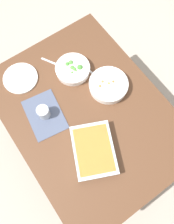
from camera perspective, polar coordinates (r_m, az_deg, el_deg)
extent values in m
plane|color=#B2A899|center=(2.06, 0.00, -6.90)|extent=(6.00, 6.00, 0.00)
cube|color=brown|center=(1.37, 0.00, -0.28)|extent=(1.20, 0.90, 0.04)
cylinder|color=brown|center=(1.90, -19.40, 2.26)|extent=(0.06, 0.06, 0.70)
cylinder|color=brown|center=(2.00, 0.26, 14.40)|extent=(0.06, 0.06, 0.70)
cylinder|color=brown|center=(1.79, 20.98, -10.81)|extent=(0.06, 0.06, 0.70)
cube|color=#4C5670|center=(1.36, -10.71, -0.66)|extent=(0.31, 0.24, 0.00)
cylinder|color=white|center=(1.39, 5.48, 6.79)|extent=(0.24, 0.24, 0.05)
torus|color=white|center=(1.37, 5.57, 7.23)|extent=(0.24, 0.24, 0.01)
cylinder|color=olive|center=(1.39, 5.49, 6.84)|extent=(0.19, 0.19, 0.03)
sphere|color=olive|center=(1.38, 3.96, 7.61)|extent=(0.02, 0.02, 0.02)
sphere|color=silver|center=(1.38, 6.51, 7.73)|extent=(0.02, 0.02, 0.02)
sphere|color=#C66633|center=(1.38, 6.70, 7.59)|extent=(0.02, 0.02, 0.02)
sphere|color=silver|center=(1.36, 5.84, 5.57)|extent=(0.02, 0.02, 0.02)
sphere|color=olive|center=(1.36, 3.33, 6.53)|extent=(0.02, 0.02, 0.02)
sphere|color=olive|center=(1.37, 5.56, 7.17)|extent=(0.02, 0.02, 0.02)
cylinder|color=white|center=(1.44, -3.62, 10.77)|extent=(0.21, 0.21, 0.05)
torus|color=white|center=(1.43, -3.67, 11.20)|extent=(0.22, 0.22, 0.01)
cylinder|color=#8CB272|center=(1.44, -3.63, 10.82)|extent=(0.17, 0.17, 0.02)
sphere|color=#3D7A33|center=(1.42, -3.45, 11.00)|extent=(0.02, 0.02, 0.02)
sphere|color=#569E42|center=(1.43, -3.78, 11.17)|extent=(0.03, 0.03, 0.03)
sphere|color=#478C38|center=(1.42, -1.81, 11.26)|extent=(0.04, 0.04, 0.04)
sphere|color=#569E42|center=(1.41, -3.79, 9.90)|extent=(0.02, 0.02, 0.02)
sphere|color=#569E42|center=(1.42, -2.78, 10.38)|extent=(0.02, 0.02, 0.02)
sphere|color=#478C38|center=(1.44, -5.01, 12.00)|extent=(0.03, 0.03, 0.03)
sphere|color=#569E42|center=(1.42, -3.22, 10.80)|extent=(0.03, 0.03, 0.03)
sphere|color=#569E42|center=(1.45, -4.16, 12.40)|extent=(0.03, 0.03, 0.03)
cube|color=silver|center=(1.26, 1.68, -9.78)|extent=(0.36, 0.32, 0.06)
cube|color=gold|center=(1.25, 1.70, -9.69)|extent=(0.32, 0.29, 0.04)
cylinder|color=#B2BCC6|center=(1.33, -11.02, -0.10)|extent=(0.07, 0.07, 0.08)
cylinder|color=black|center=(1.34, -10.92, -0.28)|extent=(0.06, 0.06, 0.05)
cylinder|color=silver|center=(1.49, -16.60, 8.26)|extent=(0.22, 0.22, 0.01)
cube|color=silver|center=(1.45, 1.35, 9.85)|extent=(0.14, 0.04, 0.01)
ellipsoid|color=silver|center=(1.43, 3.82, 7.79)|extent=(0.04, 0.03, 0.01)
cube|color=silver|center=(1.51, -9.17, 12.43)|extent=(0.13, 0.08, 0.01)
ellipsoid|color=silver|center=(1.48, -6.26, 11.41)|extent=(0.05, 0.04, 0.01)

